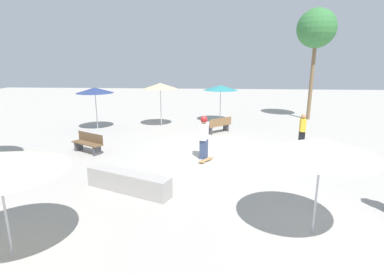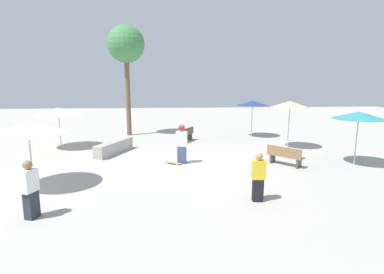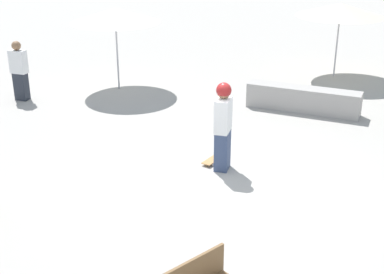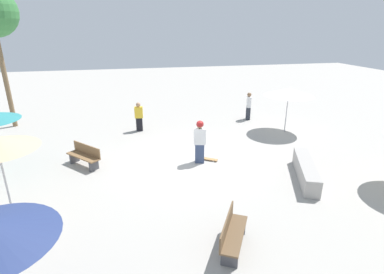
# 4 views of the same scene
# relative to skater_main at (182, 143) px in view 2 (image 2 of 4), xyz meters

# --- Properties ---
(ground_plane) EXTENTS (60.00, 60.00, 0.00)m
(ground_plane) POSITION_rel_skater_main_xyz_m (-0.53, 0.22, -0.96)
(ground_plane) COLOR #ADA8A0
(skater_main) EXTENTS (0.52, 0.38, 1.78)m
(skater_main) POSITION_rel_skater_main_xyz_m (0.00, 0.00, 0.00)
(skater_main) COLOR #38476B
(skater_main) RESTS_ON ground_plane
(skateboard) EXTENTS (0.78, 0.61, 0.07)m
(skateboard) POSITION_rel_skater_main_xyz_m (0.39, 0.11, -0.90)
(skateboard) COLOR #B7844C
(skateboard) RESTS_ON ground_plane
(concrete_ledge) EXTENTS (1.60, 2.84, 0.63)m
(concrete_ledge) POSITION_rel_skater_main_xyz_m (3.41, -2.21, -0.64)
(concrete_ledge) COLOR #A8A39E
(concrete_ledge) RESTS_ON ground_plane
(bench_near) EXTENTS (1.40, 1.48, 0.85)m
(bench_near) POSITION_rel_skater_main_xyz_m (-4.52, 0.68, -0.53)
(bench_near) COLOR #47474C
(bench_near) RESTS_ON ground_plane
(bench_far) EXTENTS (1.18, 1.61, 0.85)m
(bench_far) POSITION_rel_skater_main_xyz_m (-0.44, -5.08, -0.53)
(bench_far) COLOR #47474C
(bench_far) RESTS_ON ground_plane
(shade_umbrella_cream) EXTENTS (2.66, 2.66, 2.25)m
(shade_umbrella_cream) POSITION_rel_skater_main_xyz_m (6.63, -3.79, 1.10)
(shade_umbrella_cream) COLOR #B7B7BC
(shade_umbrella_cream) RESTS_ON ground_plane
(shade_umbrella_tan) EXTENTS (2.06, 2.06, 2.61)m
(shade_umbrella_tan) POSITION_rel_skater_main_xyz_m (-6.06, -2.82, 1.48)
(shade_umbrella_tan) COLOR #B7B7BC
(shade_umbrella_tan) RESTS_ON ground_plane
(shade_umbrella_navy) EXTENTS (2.12, 2.12, 2.42)m
(shade_umbrella_navy) POSITION_rel_skater_main_xyz_m (-4.97, -6.43, 1.30)
(shade_umbrella_navy) COLOR #B7B7BC
(shade_umbrella_navy) RESTS_ON ground_plane
(shade_umbrella_teal) EXTENTS (2.19, 2.19, 2.38)m
(shade_umbrella_teal) POSITION_rel_skater_main_xyz_m (-7.67, 0.81, 1.26)
(shade_umbrella_teal) COLOR #B7B7BC
(shade_umbrella_teal) RESTS_ON ground_plane
(shade_umbrella_white) EXTENTS (2.51, 2.51, 2.31)m
(shade_umbrella_white) POSITION_rel_skater_main_xyz_m (5.32, 2.75, 1.15)
(shade_umbrella_white) COLOR #B7B7BC
(shade_umbrella_white) RESTS_ON ground_plane
(palm_tree_left) EXTENTS (2.46, 2.46, 7.34)m
(palm_tree_left) POSITION_rel_skater_main_xyz_m (3.34, -7.65, 5.03)
(palm_tree_left) COLOR brown
(palm_tree_left) RESTS_ON ground_plane
(bystander_watching) EXTENTS (0.38, 0.50, 1.61)m
(bystander_watching) POSITION_rel_skater_main_xyz_m (4.28, 5.25, -0.15)
(bystander_watching) COLOR #282D38
(bystander_watching) RESTS_ON ground_plane
(bystander_far) EXTENTS (0.44, 0.28, 1.54)m
(bystander_far) POSITION_rel_skater_main_xyz_m (-2.16, 4.54, -0.19)
(bystander_far) COLOR black
(bystander_far) RESTS_ON ground_plane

